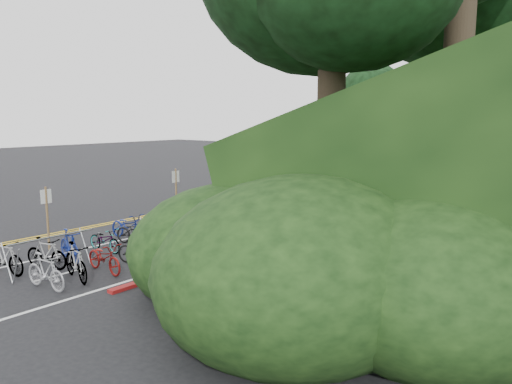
# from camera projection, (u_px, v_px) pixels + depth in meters

# --- Properties ---
(ground) EXTENTS (120.00, 120.00, 0.00)m
(ground) POSITION_uv_depth(u_px,v_px,m) (65.00, 245.00, 18.58)
(ground) COLOR black
(ground) RESTS_ON ground
(road_markings) EXTENTS (7.47, 80.00, 0.01)m
(road_markings) POSITION_uv_depth(u_px,v_px,m) (251.00, 208.00, 25.93)
(road_markings) COLOR gold
(road_markings) RESTS_ON ground
(red_curb) EXTENTS (0.25, 28.00, 0.10)m
(red_curb) POSITION_uv_depth(u_px,v_px,m) (356.00, 214.00, 24.22)
(red_curb) COLOR maroon
(red_curb) RESTS_ON ground
(bike_rack_front) EXTENTS (1.14, 2.72, 1.16)m
(bike_rack_front) POSITION_uv_depth(u_px,v_px,m) (53.00, 247.00, 15.12)
(bike_rack_front) COLOR gray
(bike_rack_front) RESTS_ON ground
(bike_racks_rest) EXTENTS (1.14, 23.00, 1.17)m
(bike_racks_rest) POSITION_uv_depth(u_px,v_px,m) (320.00, 190.00, 26.55)
(bike_racks_rest) COLOR gray
(bike_racks_rest) RESTS_ON ground
(signpost_near) EXTENTS (0.08, 0.40, 2.30)m
(signpost_near) POSITION_uv_depth(u_px,v_px,m) (47.00, 214.00, 17.76)
(signpost_near) COLOR brown
(signpost_near) RESTS_ON ground
(signposts_rest) EXTENTS (0.08, 18.40, 2.50)m
(signposts_rest) POSITION_uv_depth(u_px,v_px,m) (294.00, 174.00, 28.73)
(signposts_rest) COLOR brown
(signposts_rest) RESTS_ON ground
(bike_front) EXTENTS (0.75, 1.98, 1.03)m
(bike_front) POSITION_uv_depth(u_px,v_px,m) (128.00, 226.00, 19.39)
(bike_front) COLOR navy
(bike_front) RESTS_ON ground
(bike_valet) EXTENTS (3.39, 11.21, 1.10)m
(bike_valet) POSITION_uv_depth(u_px,v_px,m) (150.00, 237.00, 17.87)
(bike_valet) COLOR slate
(bike_valet) RESTS_ON ground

